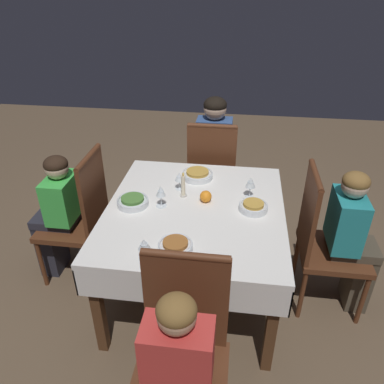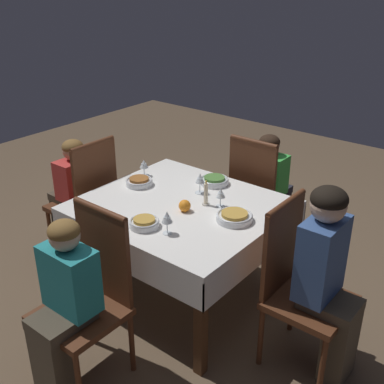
{
  "view_description": "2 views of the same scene",
  "coord_description": "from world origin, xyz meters",
  "px_view_note": "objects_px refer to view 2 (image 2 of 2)",
  "views": [
    {
      "loc": [
        -2.0,
        -0.25,
        2.04
      ],
      "look_at": [
        -0.03,
        0.02,
        0.86
      ],
      "focal_mm": 35.0,
      "sensor_mm": 36.0,
      "label": 1
    },
    {
      "loc": [
        1.84,
        -2.18,
        2.15
      ],
      "look_at": [
        0.07,
        0.03,
        0.83
      ],
      "focal_mm": 45.0,
      "sensor_mm": 36.0,
      "label": 2
    }
  ],
  "objects_px": {
    "person_child_red": "(72,190)",
    "wine_glass_south": "(167,218)",
    "chair_south": "(90,292)",
    "bowl_west": "(139,182)",
    "orange_fruit": "(185,206)",
    "candle_centerpiece": "(206,195)",
    "bowl_east": "(234,217)",
    "chair_north": "(259,193)",
    "person_child_teal": "(63,303)",
    "person_child_green": "(270,185)",
    "chair_west": "(87,197)",
    "dining_table": "(181,215)",
    "wine_glass_north": "(200,179)",
    "bowl_north": "(214,180)",
    "bowl_south": "(144,223)",
    "wine_glass_west": "(144,165)",
    "chair_east": "(298,281)",
    "person_adult_denim": "(328,274)",
    "wine_glass_east": "(221,194)"
  },
  "relations": [
    {
      "from": "person_child_red",
      "to": "wine_glass_south",
      "type": "distance_m",
      "value": 1.33
    },
    {
      "from": "chair_south",
      "to": "bowl_west",
      "type": "distance_m",
      "value": 1.03
    },
    {
      "from": "wine_glass_south",
      "to": "orange_fruit",
      "type": "bearing_deg",
      "value": 109.74
    },
    {
      "from": "candle_centerpiece",
      "to": "orange_fruit",
      "type": "distance_m",
      "value": 0.17
    },
    {
      "from": "bowl_east",
      "to": "wine_glass_south",
      "type": "xyz_separation_m",
      "value": [
        -0.22,
        -0.38,
        0.08
      ]
    },
    {
      "from": "chair_north",
      "to": "person_child_teal",
      "type": "relative_size",
      "value": 0.99
    },
    {
      "from": "wine_glass_south",
      "to": "candle_centerpiece",
      "type": "height_order",
      "value": "candle_centerpiece"
    },
    {
      "from": "person_child_green",
      "to": "chair_west",
      "type": "bearing_deg",
      "value": 47.16
    },
    {
      "from": "dining_table",
      "to": "bowl_east",
      "type": "xyz_separation_m",
      "value": [
        0.41,
        0.03,
        0.11
      ]
    },
    {
      "from": "chair_north",
      "to": "wine_glass_north",
      "type": "xyz_separation_m",
      "value": [
        -0.11,
        -0.62,
        0.3
      ]
    },
    {
      "from": "wine_glass_north",
      "to": "bowl_north",
      "type": "bearing_deg",
      "value": 93.44
    },
    {
      "from": "bowl_south",
      "to": "bowl_west",
      "type": "bearing_deg",
      "value": 137.16
    },
    {
      "from": "wine_glass_west",
      "to": "bowl_west",
      "type": "bearing_deg",
      "value": -58.15
    },
    {
      "from": "chair_east",
      "to": "bowl_east",
      "type": "xyz_separation_m",
      "value": [
        -0.49,
        0.07,
        0.22
      ]
    },
    {
      "from": "person_adult_denim",
      "to": "person_child_red",
      "type": "height_order",
      "value": "person_adult_denim"
    },
    {
      "from": "bowl_west",
      "to": "bowl_south",
      "type": "distance_m",
      "value": 0.62
    },
    {
      "from": "chair_east",
      "to": "bowl_north",
      "type": "xyz_separation_m",
      "value": [
        -0.92,
        0.44,
        0.22
      ]
    },
    {
      "from": "person_child_red",
      "to": "wine_glass_east",
      "type": "bearing_deg",
      "value": 98.54
    },
    {
      "from": "person_child_green",
      "to": "dining_table",
      "type": "bearing_deg",
      "value": 84.32
    },
    {
      "from": "wine_glass_north",
      "to": "bowl_south",
      "type": "bearing_deg",
      "value": -86.92
    },
    {
      "from": "chair_north",
      "to": "chair_west",
      "type": "bearing_deg",
      "value": 41.87
    },
    {
      "from": "dining_table",
      "to": "bowl_west",
      "type": "height_order",
      "value": "bowl_west"
    },
    {
      "from": "chair_north",
      "to": "person_child_red",
      "type": "height_order",
      "value": "chair_north"
    },
    {
      "from": "person_adult_denim",
      "to": "wine_glass_east",
      "type": "height_order",
      "value": "person_adult_denim"
    },
    {
      "from": "chair_north",
      "to": "bowl_west",
      "type": "bearing_deg",
      "value": 55.88
    },
    {
      "from": "person_child_red",
      "to": "bowl_north",
      "type": "relative_size",
      "value": 4.78
    },
    {
      "from": "bowl_west",
      "to": "candle_centerpiece",
      "type": "height_order",
      "value": "candle_centerpiece"
    },
    {
      "from": "chair_west",
      "to": "bowl_north",
      "type": "bearing_deg",
      "value": 117.78
    },
    {
      "from": "chair_east",
      "to": "candle_centerpiece",
      "type": "distance_m",
      "value": 0.82
    },
    {
      "from": "chair_east",
      "to": "orange_fruit",
      "type": "distance_m",
      "value": 0.85
    },
    {
      "from": "bowl_east",
      "to": "wine_glass_south",
      "type": "relative_size",
      "value": 1.53
    },
    {
      "from": "wine_glass_north",
      "to": "dining_table",
      "type": "bearing_deg",
      "value": -87.8
    },
    {
      "from": "chair_north",
      "to": "candle_centerpiece",
      "type": "height_order",
      "value": "chair_north"
    },
    {
      "from": "wine_glass_south",
      "to": "chair_north",
      "type": "bearing_deg",
      "value": 94.13
    },
    {
      "from": "wine_glass_north",
      "to": "chair_west",
      "type": "bearing_deg",
      "value": -162.75
    },
    {
      "from": "chair_east",
      "to": "bowl_west",
      "type": "height_order",
      "value": "chair_east"
    },
    {
      "from": "chair_east",
      "to": "wine_glass_south",
      "type": "relative_size",
      "value": 6.83
    },
    {
      "from": "person_child_red",
      "to": "bowl_west",
      "type": "xyz_separation_m",
      "value": [
        0.65,
        0.11,
        0.22
      ]
    },
    {
      "from": "person_child_green",
      "to": "bowl_north",
      "type": "bearing_deg",
      "value": 78.86
    },
    {
      "from": "wine_glass_south",
      "to": "bowl_south",
      "type": "bearing_deg",
      "value": -171.72
    },
    {
      "from": "wine_glass_east",
      "to": "bowl_south",
      "type": "xyz_separation_m",
      "value": [
        -0.2,
        -0.51,
        -0.06
      ]
    },
    {
      "from": "chair_north",
      "to": "chair_south",
      "type": "distance_m",
      "value": 1.68
    },
    {
      "from": "chair_east",
      "to": "person_child_green",
      "type": "xyz_separation_m",
      "value": [
        -0.8,
        1.05,
        0.01
      ]
    },
    {
      "from": "bowl_west",
      "to": "orange_fruit",
      "type": "relative_size",
      "value": 2.46
    },
    {
      "from": "person_child_teal",
      "to": "bowl_east",
      "type": "relative_size",
      "value": 4.52
    },
    {
      "from": "person_child_teal",
      "to": "wine_glass_south",
      "type": "relative_size",
      "value": 6.94
    },
    {
      "from": "chair_north",
      "to": "bowl_west",
      "type": "height_order",
      "value": "chair_north"
    },
    {
      "from": "wine_glass_west",
      "to": "wine_glass_south",
      "type": "bearing_deg",
      "value": -37.51
    },
    {
      "from": "bowl_west",
      "to": "wine_glass_north",
      "type": "distance_m",
      "value": 0.46
    },
    {
      "from": "chair_south",
      "to": "bowl_east",
      "type": "relative_size",
      "value": 4.45
    }
  ]
}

